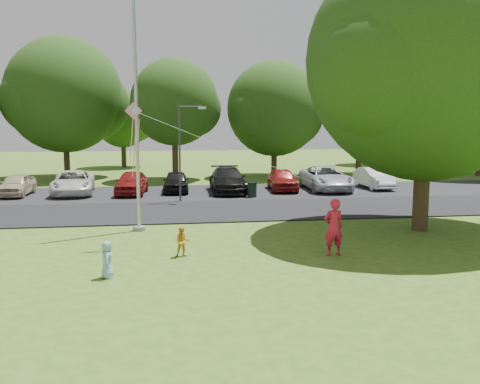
{
  "coord_description": "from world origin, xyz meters",
  "views": [
    {
      "loc": [
        -2.58,
        -16.18,
        4.37
      ],
      "look_at": [
        0.4,
        4.0,
        1.6
      ],
      "focal_mm": 40.0,
      "sensor_mm": 36.0,
      "label": 1
    }
  ],
  "objects": [
    {
      "name": "street_lamp",
      "position": [
        -1.42,
        12.07,
        3.1
      ],
      "size": [
        1.44,
        0.4,
        5.16
      ],
      "rotation": [
        0.0,
        0.0,
        -0.18
      ],
      "color": "#3F3F44",
      "rests_on": "ground"
    },
    {
      "name": "woman",
      "position": [
        2.87,
        0.09,
        0.93
      ],
      "size": [
        0.74,
        0.54,
        1.86
      ],
      "primitive_type": "imported",
      "rotation": [
        0.0,
        0.0,
        3.3
      ],
      "color": "red",
      "rests_on": "ground"
    },
    {
      "name": "tree_row",
      "position": [
        1.59,
        24.23,
        5.71
      ],
      "size": [
        64.35,
        11.94,
        10.88
      ],
      "color": "#332316",
      "rests_on": "ground"
    },
    {
      "name": "flagpole",
      "position": [
        -3.5,
        5.0,
        4.17
      ],
      "size": [
        0.5,
        0.5,
        10.0
      ],
      "color": "#B7BABF",
      "rests_on": "ground"
    },
    {
      "name": "trash_can",
      "position": [
        2.41,
        13.0,
        0.44
      ],
      "size": [
        0.56,
        0.56,
        0.88
      ],
      "rotation": [
        0.0,
        0.0,
        0.22
      ],
      "color": "black",
      "rests_on": "ground"
    },
    {
      "name": "child_blue",
      "position": [
        -4.12,
        -1.39,
        0.52
      ],
      "size": [
        0.35,
        0.52,
        1.05
      ],
      "primitive_type": "imported",
      "rotation": [
        0.0,
        0.0,
        1.61
      ],
      "color": "#85ACCD",
      "rests_on": "ground"
    },
    {
      "name": "child_yellow",
      "position": [
        -1.96,
        0.63,
        0.49
      ],
      "size": [
        0.48,
        0.38,
        0.98
      ],
      "primitive_type": "imported",
      "rotation": [
        0.0,
        0.0,
        0.01
      ],
      "color": "gold",
      "rests_on": "ground"
    },
    {
      "name": "ground",
      "position": [
        0.0,
        0.0,
        0.0
      ],
      "size": [
        120.0,
        120.0,
        0.0
      ],
      "primitive_type": "plane",
      "color": "#3B5F19",
      "rests_on": "ground"
    },
    {
      "name": "parking_strip",
      "position": [
        0.0,
        15.5,
        0.03
      ],
      "size": [
        42.0,
        7.0,
        0.06
      ],
      "primitive_type": "cube",
      "color": "black",
      "rests_on": "ground"
    },
    {
      "name": "kite",
      "position": [
        -3.31,
        2.41,
        4.18
      ],
      "size": [
        6.65,
        2.65,
        2.86
      ],
      "rotation": [
        0.0,
        0.0,
        0.09
      ],
      "color": "pink",
      "rests_on": "ground"
    },
    {
      "name": "big_tree",
      "position": [
        7.45,
        3.34,
        6.37
      ],
      "size": [
        9.78,
        9.23,
        11.23
      ],
      "rotation": [
        0.0,
        0.0,
        -0.42
      ],
      "color": "#332316",
      "rests_on": "ground"
    },
    {
      "name": "parked_cars",
      "position": [
        0.37,
        15.5,
        0.75
      ],
      "size": [
        23.06,
        5.53,
        1.46
      ],
      "color": "#C6B793",
      "rests_on": "ground"
    },
    {
      "name": "park_road",
      "position": [
        0.0,
        9.0,
        0.03
      ],
      "size": [
        60.0,
        6.0,
        0.06
      ],
      "primitive_type": "cube",
      "color": "black",
      "rests_on": "ground"
    },
    {
      "name": "horizon_trees",
      "position": [
        4.06,
        33.88,
        4.3
      ],
      "size": [
        77.46,
        7.2,
        7.02
      ],
      "color": "#332316",
      "rests_on": "ground"
    }
  ]
}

